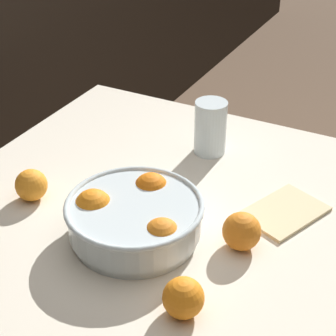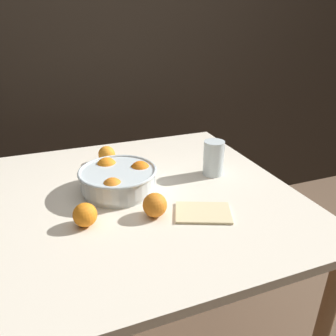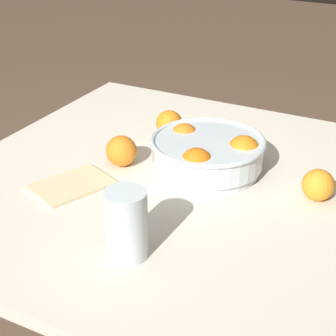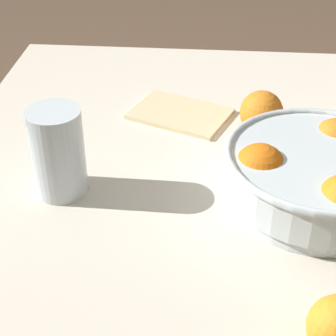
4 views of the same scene
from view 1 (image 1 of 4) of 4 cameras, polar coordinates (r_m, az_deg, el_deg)
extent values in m
cube|color=beige|center=(1.21, 0.24, -6.00)|extent=(1.06, 1.07, 0.03)
cylinder|color=#936B47|center=(1.96, -5.89, -3.01)|extent=(0.05, 0.05, 0.72)
cylinder|color=silver|center=(1.16, -3.33, -6.59)|extent=(0.26, 0.26, 0.02)
cylinder|color=silver|center=(1.14, -3.39, -5.01)|extent=(0.27, 0.27, 0.06)
torus|color=silver|center=(1.12, -3.44, -3.78)|extent=(0.28, 0.28, 0.01)
sphere|color=orange|center=(1.19, -1.73, -2.30)|extent=(0.08, 0.08, 0.08)
sphere|color=orange|center=(1.15, -7.58, -4.06)|extent=(0.08, 0.08, 0.08)
sphere|color=orange|center=(1.07, -0.62, -6.99)|extent=(0.07, 0.07, 0.07)
cylinder|color=#F4A314|center=(1.43, 4.29, 3.33)|extent=(0.07, 0.07, 0.09)
cylinder|color=silver|center=(1.42, 4.33, 4.13)|extent=(0.08, 0.08, 0.14)
sphere|color=orange|center=(0.99, 1.57, -13.04)|extent=(0.07, 0.07, 0.07)
sphere|color=orange|center=(1.29, -13.72, -1.69)|extent=(0.07, 0.07, 0.07)
sphere|color=orange|center=(1.13, 7.49, -6.39)|extent=(0.08, 0.08, 0.08)
cube|color=beige|center=(1.25, 11.75, -4.37)|extent=(0.21, 0.18, 0.01)
camera|label=2|loc=(0.82, 69.56, -0.60)|focal=35.00mm
camera|label=3|loc=(2.13, 0.86, 29.96)|focal=60.00mm
camera|label=4|loc=(1.51, -25.56, 21.35)|focal=60.00mm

